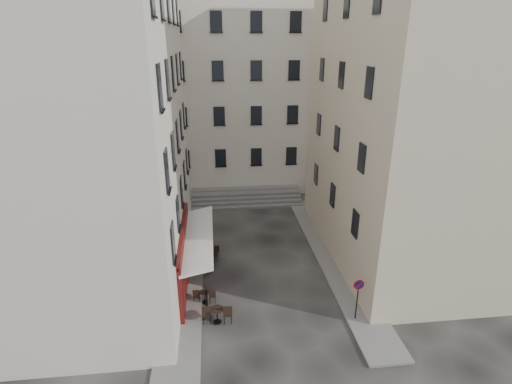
{
  "coord_description": "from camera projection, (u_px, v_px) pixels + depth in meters",
  "views": [
    {
      "loc": [
        -2.64,
        -18.23,
        12.9
      ],
      "look_at": [
        -0.14,
        4.0,
        4.22
      ],
      "focal_mm": 28.0,
      "sensor_mm": 36.0,
      "label": 1
    }
  ],
  "objects": [
    {
      "name": "ground",
      "position": [
        267.0,
        290.0,
        21.83
      ],
      "size": [
        90.0,
        90.0,
        0.0
      ],
      "primitive_type": "plane",
      "color": "black",
      "rests_on": "ground"
    },
    {
      "name": "sidewalk_left",
      "position": [
        187.0,
        256.0,
        25.05
      ],
      "size": [
        2.0,
        22.0,
        0.12
      ],
      "primitive_type": "cube",
      "color": "slate",
      "rests_on": "ground"
    },
    {
      "name": "sidewalk_right",
      "position": [
        331.0,
        256.0,
        25.06
      ],
      "size": [
        2.0,
        18.0,
        0.12
      ],
      "primitive_type": "cube",
      "color": "slate",
      "rests_on": "ground"
    },
    {
      "name": "building_left",
      "position": [
        51.0,
        93.0,
        19.79
      ],
      "size": [
        12.2,
        16.2,
        20.6
      ],
      "color": "beige",
      "rests_on": "ground"
    },
    {
      "name": "building_right",
      "position": [
        442.0,
        105.0,
        22.8
      ],
      "size": [
        12.2,
        14.2,
        18.6
      ],
      "color": "beige",
      "rests_on": "ground"
    },
    {
      "name": "building_back",
      "position": [
        228.0,
        80.0,
        35.96
      ],
      "size": [
        18.2,
        10.2,
        18.6
      ],
      "color": "beige",
      "rests_on": "ground"
    },
    {
      "name": "cafe_storefront",
      "position": [
        186.0,
        255.0,
        21.63
      ],
      "size": [
        1.74,
        7.3,
        3.5
      ],
      "color": "#45090C",
      "rests_on": "ground"
    },
    {
      "name": "stone_steps",
      "position": [
        246.0,
        198.0,
        33.34
      ],
      "size": [
        9.0,
        3.15,
        0.8
      ],
      "color": "#585654",
      "rests_on": "ground"
    },
    {
      "name": "bollard_near",
      "position": [
        207.0,
        297.0,
        20.38
      ],
      "size": [
        0.12,
        0.12,
        0.98
      ],
      "color": "black",
      "rests_on": "ground"
    },
    {
      "name": "bollard_mid",
      "position": [
        207.0,
        261.0,
        23.62
      ],
      "size": [
        0.12,
        0.12,
        0.98
      ],
      "color": "black",
      "rests_on": "ground"
    },
    {
      "name": "bollard_far",
      "position": [
        207.0,
        234.0,
        26.86
      ],
      "size": [
        0.12,
        0.12,
        0.98
      ],
      "color": "black",
      "rests_on": "ground"
    },
    {
      "name": "no_parking_sign",
      "position": [
        358.0,
        292.0,
        18.88
      ],
      "size": [
        0.53,
        0.09,
        2.32
      ],
      "rotation": [
        0.0,
        0.0,
        0.0
      ],
      "color": "black",
      "rests_on": "ground"
    },
    {
      "name": "bistro_table_a",
      "position": [
        217.0,
        314.0,
        19.16
      ],
      "size": [
        1.43,
        0.67,
        1.01
      ],
      "color": "black",
      "rests_on": "ground"
    },
    {
      "name": "bistro_table_b",
      "position": [
        204.0,
        296.0,
        20.65
      ],
      "size": [
        1.17,
        0.55,
        0.82
      ],
      "color": "black",
      "rests_on": "ground"
    },
    {
      "name": "bistro_table_c",
      "position": [
        201.0,
        266.0,
        23.3
      ],
      "size": [
        1.2,
        0.56,
        0.84
      ],
      "color": "black",
      "rests_on": "ground"
    },
    {
      "name": "bistro_table_d",
      "position": [
        209.0,
        255.0,
        24.53
      ],
      "size": [
        1.13,
        0.53,
        0.8
      ],
      "color": "black",
      "rests_on": "ground"
    },
    {
      "name": "bistro_table_e",
      "position": [
        210.0,
        251.0,
        25.01
      ],
      "size": [
        1.14,
        0.53,
        0.8
      ],
      "color": "black",
      "rests_on": "ground"
    },
    {
      "name": "pedestrian",
      "position": [
        207.0,
        244.0,
        24.87
      ],
      "size": [
        0.74,
        0.58,
        1.78
      ],
      "primitive_type": "imported",
      "rotation": [
        0.0,
        0.0,
        3.41
      ],
      "color": "#232228",
      "rests_on": "ground"
    }
  ]
}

